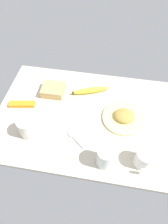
% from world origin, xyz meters
% --- Properties ---
extents(tabletop, '(0.90, 0.64, 0.02)m').
position_xyz_m(tabletop, '(0.00, 0.00, 0.01)').
color(tabletop, '#BCB29E').
rests_on(tabletop, ground).
extents(plate_of_food, '(0.21, 0.21, 0.04)m').
position_xyz_m(plate_of_food, '(-0.20, -0.02, 0.03)').
color(plate_of_food, '#EAE58C').
rests_on(plate_of_food, tabletop).
extents(coffee_mug_black, '(0.09, 0.10, 0.10)m').
position_xyz_m(coffee_mug_black, '(0.24, 0.15, 0.07)').
color(coffee_mug_black, silver).
rests_on(coffee_mug_black, tabletop).
extents(coffee_mug_milky, '(0.08, 0.10, 0.09)m').
position_xyz_m(coffee_mug_milky, '(-0.29, 0.21, 0.06)').
color(coffee_mug_milky, white).
rests_on(coffee_mug_milky, tabletop).
extents(sandwich_main, '(0.12, 0.11, 0.04)m').
position_xyz_m(sandwich_main, '(0.20, -0.13, 0.04)').
color(sandwich_main, tan).
rests_on(sandwich_main, tabletop).
extents(glass_of_milk, '(0.08, 0.08, 0.10)m').
position_xyz_m(glass_of_milk, '(-0.13, 0.23, 0.07)').
color(glass_of_milk, silver).
rests_on(glass_of_milk, tabletop).
extents(banana, '(0.20, 0.10, 0.03)m').
position_xyz_m(banana, '(-0.01, -0.16, 0.04)').
color(banana, yellow).
rests_on(banana, tabletop).
extents(spoon, '(0.09, 0.08, 0.01)m').
position_xyz_m(spoon, '(0.03, 0.14, 0.02)').
color(spoon, silver).
rests_on(spoon, tabletop).
extents(snack_bar, '(0.14, 0.06, 0.02)m').
position_xyz_m(snack_bar, '(0.33, -0.01, 0.03)').
color(snack_bar, orange).
rests_on(snack_bar, tabletop).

